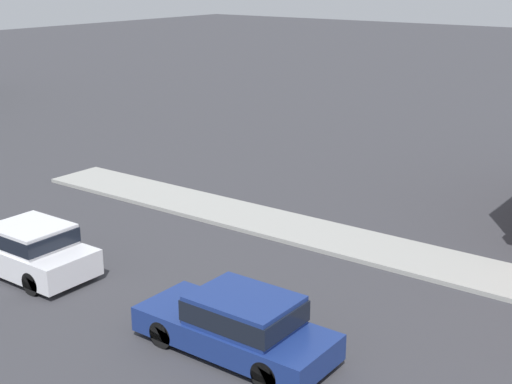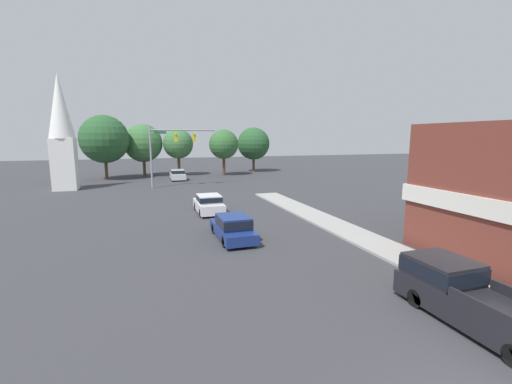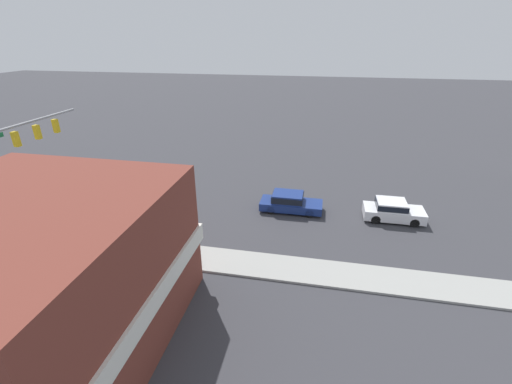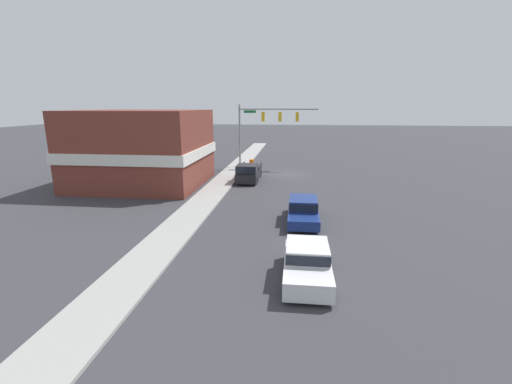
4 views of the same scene
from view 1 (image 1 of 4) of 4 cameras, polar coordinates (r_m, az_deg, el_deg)
car_lead at (r=16.44m, az=-1.37°, el=-10.41°), size 1.88×4.77×1.48m
car_second_ahead at (r=21.54m, az=-17.72°, el=-4.28°), size 1.92×4.29×1.52m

